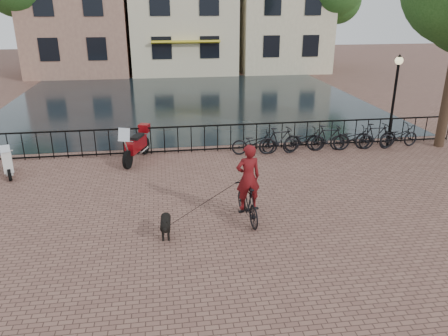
{
  "coord_description": "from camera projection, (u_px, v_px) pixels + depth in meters",
  "views": [
    {
      "loc": [
        -1.58,
        -7.67,
        5.3
      ],
      "look_at": [
        0.0,
        3.0,
        1.2
      ],
      "focal_mm": 35.0,
      "sensor_mm": 36.0,
      "label": 1
    }
  ],
  "objects": [
    {
      "name": "parked_bike_4",
      "position": [
        352.0,
        138.0,
        16.64
      ],
      "size": [
        1.74,
        0.67,
        0.9
      ],
      "primitive_type": "imported",
      "rotation": [
        0.0,
        0.0,
        1.53
      ],
      "color": "black",
      "rests_on": "ground"
    },
    {
      "name": "dog",
      "position": [
        166.0,
        225.0,
        10.46
      ],
      "size": [
        0.33,
        0.9,
        0.6
      ],
      "rotation": [
        0.0,
        0.0,
        -0.05
      ],
      "color": "black",
      "rests_on": "ground"
    },
    {
      "name": "parked_bike_2",
      "position": [
        304.0,
        140.0,
        16.38
      ],
      "size": [
        1.77,
        0.8,
        0.9
      ],
      "primitive_type": "imported",
      "rotation": [
        0.0,
        0.0,
        1.69
      ],
      "color": "black",
      "rests_on": "ground"
    },
    {
      "name": "cyclist",
      "position": [
        248.0,
        188.0,
        11.04
      ],
      "size": [
        0.8,
        1.8,
        2.4
      ],
      "rotation": [
        0.0,
        0.0,
        3.25
      ],
      "color": "black",
      "rests_on": "ground"
    },
    {
      "name": "lamp_post",
      "position": [
        396.0,
        86.0,
        16.36
      ],
      "size": [
        0.3,
        0.3,
        3.45
      ],
      "color": "black",
      "rests_on": "ground"
    },
    {
      "name": "canal_water",
      "position": [
        188.0,
        100.0,
        25.19
      ],
      "size": [
        20.0,
        20.0,
        0.0
      ],
      "primitive_type": "plane",
      "color": "black",
      "rests_on": "ground"
    },
    {
      "name": "parked_bike_3",
      "position": [
        328.0,
        138.0,
        16.5
      ],
      "size": [
        1.7,
        0.61,
        1.0
      ],
      "primitive_type": "imported",
      "rotation": [
        0.0,
        0.0,
        1.48
      ],
      "color": "black",
      "rests_on": "ground"
    },
    {
      "name": "parked_bike_6",
      "position": [
        399.0,
        136.0,
        16.9
      ],
      "size": [
        1.79,
        0.88,
        0.9
      ],
      "primitive_type": "imported",
      "rotation": [
        0.0,
        0.0,
        1.74
      ],
      "color": "black",
      "rests_on": "ground"
    },
    {
      "name": "motorcycle",
      "position": [
        136.0,
        141.0,
        15.34
      ],
      "size": [
        1.18,
        2.11,
        1.48
      ],
      "rotation": [
        0.0,
        0.0,
        -0.35
      ],
      "color": "maroon",
      "rests_on": "ground"
    },
    {
      "name": "parked_bike_5",
      "position": [
        376.0,
        136.0,
        16.76
      ],
      "size": [
        1.67,
        0.49,
        1.0
      ],
      "primitive_type": "imported",
      "rotation": [
        0.0,
        0.0,
        1.59
      ],
      "color": "black",
      "rests_on": "ground"
    },
    {
      "name": "scooter",
      "position": [
        7.0,
        158.0,
        14.08
      ],
      "size": [
        0.76,
        1.37,
        1.23
      ],
      "rotation": [
        0.0,
        0.0,
        0.31
      ],
      "color": "silver",
      "rests_on": "ground"
    },
    {
      "name": "parked_bike_1",
      "position": [
        280.0,
        140.0,
        16.24
      ],
      "size": [
        1.72,
        0.72,
        1.0
      ],
      "primitive_type": "imported",
      "rotation": [
        0.0,
        0.0,
        1.72
      ],
      "color": "black",
      "rests_on": "ground"
    },
    {
      "name": "parked_bike_0",
      "position": [
        255.0,
        143.0,
        16.12
      ],
      "size": [
        1.74,
        0.68,
        0.9
      ],
      "primitive_type": "imported",
      "rotation": [
        0.0,
        0.0,
        1.52
      ],
      "color": "black",
      "rests_on": "ground"
    },
    {
      "name": "ground",
      "position": [
        245.0,
        271.0,
        9.19
      ],
      "size": [
        100.0,
        100.0,
        0.0
      ],
      "primitive_type": "plane",
      "color": "brown",
      "rests_on": "ground"
    },
    {
      "name": "railing",
      "position": [
        205.0,
        139.0,
        16.41
      ],
      "size": [
        20.0,
        0.05,
        1.02
      ],
      "color": "black",
      "rests_on": "ground"
    }
  ]
}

